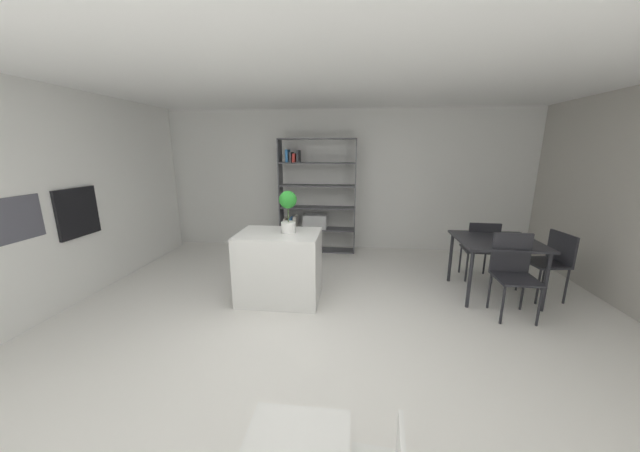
% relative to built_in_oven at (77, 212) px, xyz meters
% --- Properties ---
extents(ground_plane, '(10.29, 10.29, 0.00)m').
position_rel_built_in_oven_xyz_m(ground_plane, '(3.03, -0.60, -1.14)').
color(ground_plane, silver).
extents(ceiling_slab, '(7.47, 6.44, 0.06)m').
position_rel_built_in_oven_xyz_m(ceiling_slab, '(3.03, -0.60, 1.53)').
color(ceiling_slab, white).
rests_on(ceiling_slab, ground_plane).
extents(back_partition, '(7.47, 0.06, 2.63)m').
position_rel_built_in_oven_xyz_m(back_partition, '(3.03, 2.59, 0.18)').
color(back_partition, silver).
rests_on(back_partition, ground_plane).
extents(built_in_oven, '(0.06, 0.59, 0.61)m').
position_rel_built_in_oven_xyz_m(built_in_oven, '(0.00, 0.00, 0.00)').
color(built_in_oven, black).
rests_on(built_in_oven, ground_plane).
extents(kitchen_island, '(1.02, 0.72, 0.89)m').
position_rel_built_in_oven_xyz_m(kitchen_island, '(2.53, 0.20, -0.69)').
color(kitchen_island, white).
rests_on(kitchen_island, ground_plane).
extents(potted_plant_on_island, '(0.22, 0.22, 0.53)m').
position_rel_built_in_oven_xyz_m(potted_plant_on_island, '(2.65, 0.22, 0.06)').
color(potted_plant_on_island, white).
rests_on(potted_plant_on_island, kitchen_island).
extents(open_bookshelf, '(1.42, 0.32, 2.10)m').
position_rel_built_in_oven_xyz_m(open_bookshelf, '(2.69, 2.27, -0.21)').
color(open_bookshelf, '#4C4C51').
rests_on(open_bookshelf, ground_plane).
extents(child_table, '(0.55, 0.44, 0.45)m').
position_rel_built_in_oven_xyz_m(child_table, '(3.20, -2.25, -0.77)').
color(child_table, white).
rests_on(child_table, ground_plane).
extents(dining_table, '(0.99, 0.93, 0.77)m').
position_rel_built_in_oven_xyz_m(dining_table, '(5.32, 0.62, -0.45)').
color(dining_table, '#232328').
rests_on(dining_table, ground_plane).
extents(dining_chair_window_side, '(0.47, 0.51, 0.87)m').
position_rel_built_in_oven_xyz_m(dining_chair_window_side, '(6.02, 0.63, -0.60)').
color(dining_chair_window_side, '#232328').
rests_on(dining_chair_window_side, ground_plane).
extents(dining_chair_far, '(0.44, 0.44, 0.90)m').
position_rel_built_in_oven_xyz_m(dining_chair_far, '(5.31, 1.11, -0.60)').
color(dining_chair_far, '#232328').
rests_on(dining_chair_far, ground_plane).
extents(dining_chair_near, '(0.44, 0.43, 0.96)m').
position_rel_built_in_oven_xyz_m(dining_chair_near, '(5.32, 0.13, -0.57)').
color(dining_chair_near, '#232328').
rests_on(dining_chair_near, ground_plane).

